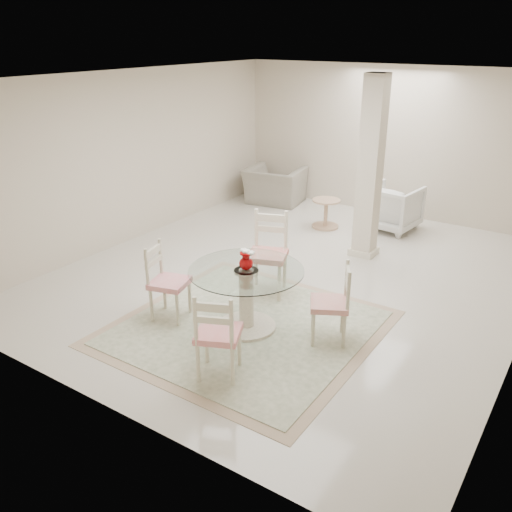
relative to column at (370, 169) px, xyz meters
The scene contains 13 objects.
ground 1.94m from the column, 111.04° to the right, with size 7.00×7.00×0.00m, color beige.
room_shell 1.48m from the column, 111.04° to the right, with size 6.02×7.02×2.71m.
column is the anchor object (origin of this frame).
area_rug 3.21m from the column, 94.36° to the right, with size 2.84×2.84×0.02m.
dining_table 3.07m from the column, 94.36° to the right, with size 1.30×1.30×0.75m.
red_vase 2.95m from the column, 94.36° to the right, with size 0.18×0.16×0.24m.
dining_chair_east 2.81m from the column, 73.98° to the right, with size 0.55×0.55×1.02m.
dining_chair_north 2.12m from the column, 105.65° to the right, with size 0.62×0.62×1.20m.
dining_chair_west 3.52m from the column, 110.34° to the right, with size 0.51×0.51×1.04m.
dining_chair_south 3.95m from the column, 88.56° to the right, with size 0.56×0.56×1.05m.
recliner_taupe 3.21m from the column, 148.95° to the left, with size 1.09×0.96×0.71m, color gray.
armchair_white 1.67m from the column, 93.37° to the left, with size 0.84×0.86×0.79m, color silver.
side_table 1.74m from the column, 143.42° to the left, with size 0.49×0.49×0.51m.
Camera 1 is at (3.44, -6.15, 3.22)m, focal length 38.00 mm.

